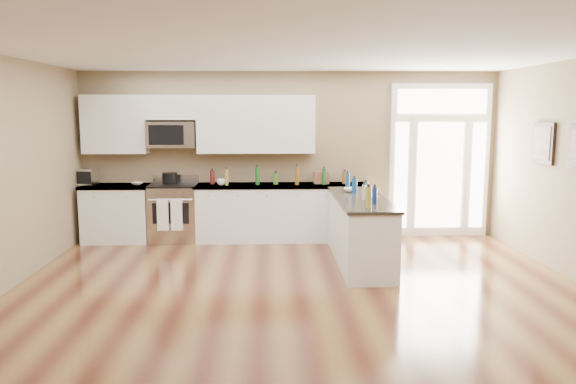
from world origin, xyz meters
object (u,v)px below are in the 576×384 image
Objects in this scene: stockpot at (170,178)px; toaster_oven at (86,177)px; kitchen_range at (174,212)px; peninsula_cabinet at (360,233)px.

toaster_oven reaches higher than stockpot.
kitchen_range is at bearing -53.12° from stockpot.
stockpot is 0.79× the size of toaster_oven.
toaster_oven is (-1.41, 0.02, 0.60)m from kitchen_range.
stockpot is (-0.07, 0.09, 0.57)m from kitchen_range.
peninsula_cabinet is 2.15× the size of kitchen_range.
stockpot reaches higher than kitchen_range.
peninsula_cabinet is 3.36m from stockpot.
stockpot is (-2.93, 1.54, 0.61)m from peninsula_cabinet.
peninsula_cabinet is 3.21m from kitchen_range.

